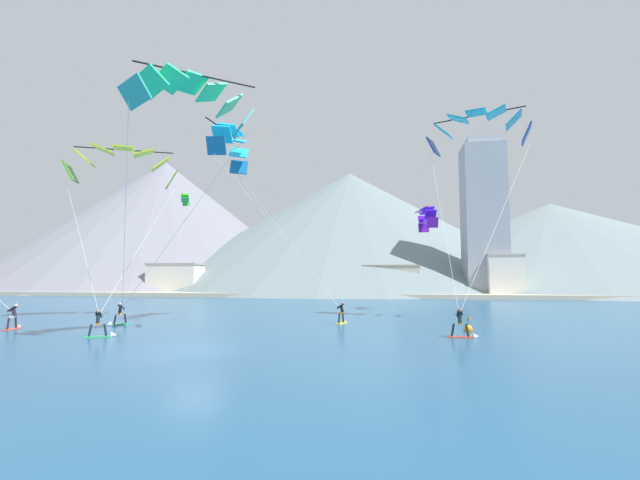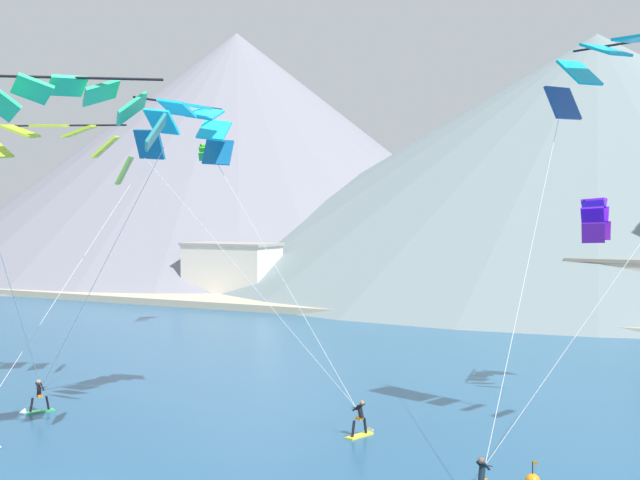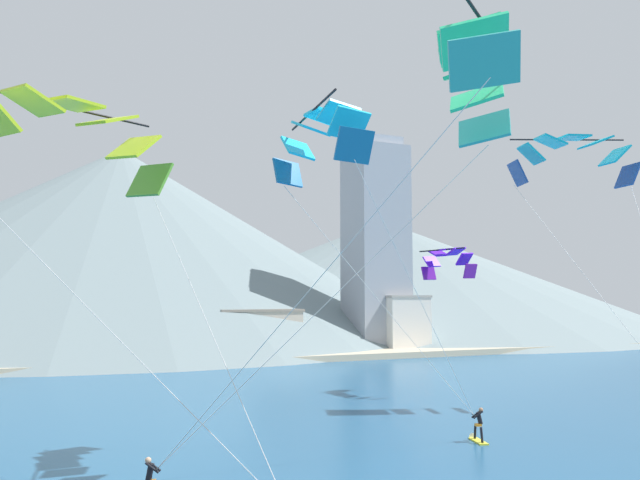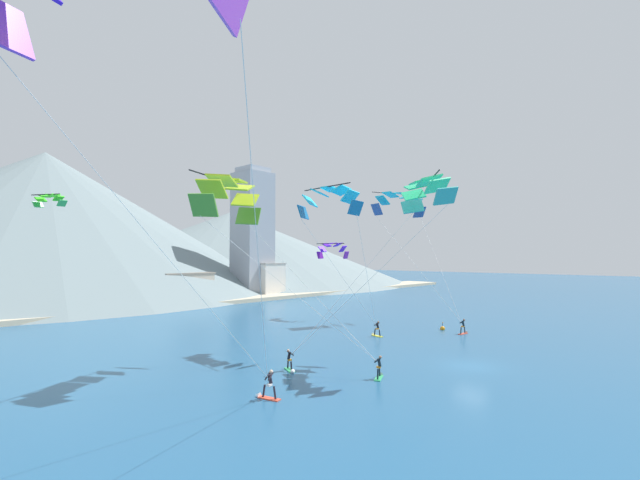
{
  "view_description": "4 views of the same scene",
  "coord_description": "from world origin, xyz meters",
  "px_view_note": "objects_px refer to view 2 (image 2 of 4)",
  "views": [
    {
      "loc": [
        9.03,
        -19.43,
        3.48
      ],
      "look_at": [
        2.69,
        19.7,
        6.9
      ],
      "focal_mm": 24.0,
      "sensor_mm": 36.0,
      "label": 1
    },
    {
      "loc": [
        22.12,
        -22.37,
        10.04
      ],
      "look_at": [
        1.48,
        16.31,
        8.43
      ],
      "focal_mm": 50.0,
      "sensor_mm": 36.0,
      "label": 2
    },
    {
      "loc": [
        -13.84,
        -12.51,
        6.89
      ],
      "look_at": [
        -0.72,
        17.49,
        9.94
      ],
      "focal_mm": 35.0,
      "sensor_mm": 36.0,
      "label": 3
    },
    {
      "loc": [
        -32.66,
        -14.23,
        8.49
      ],
      "look_at": [
        -1.27,
        14.71,
        10.2
      ],
      "focal_mm": 24.0,
      "sensor_mm": 36.0,
      "label": 4
    }
  ],
  "objects_px": {
    "parafoil_kite_near_lead": "(190,126)",
    "parafoil_kite_distant_low_drift": "(595,214)",
    "kitesurfer_far_left": "(35,403)",
    "parafoil_kite_distant_high_outer": "(208,151)",
    "kitesurfer_near_lead": "(363,425)",
    "parafoil_kite_mid_center": "(640,65)",
    "parafoil_kite_far_right": "(51,146)",
    "parafoil_kite_far_left": "(68,107)"
  },
  "relations": [
    {
      "from": "parafoil_kite_near_lead",
      "to": "parafoil_kite_distant_low_drift",
      "type": "height_order",
      "value": "parafoil_kite_near_lead"
    },
    {
      "from": "kitesurfer_far_left",
      "to": "parafoil_kite_distant_high_outer",
      "type": "distance_m",
      "value": 31.8
    },
    {
      "from": "parafoil_kite_near_lead",
      "to": "parafoil_kite_distant_low_drift",
      "type": "relative_size",
      "value": 2.76
    },
    {
      "from": "kitesurfer_near_lead",
      "to": "parafoil_kite_near_lead",
      "type": "xyz_separation_m",
      "value": [
        -8.61,
        -0.92,
        13.4
      ]
    },
    {
      "from": "parafoil_kite_mid_center",
      "to": "parafoil_kite_far_right",
      "type": "height_order",
      "value": "parafoil_kite_mid_center"
    },
    {
      "from": "kitesurfer_near_lead",
      "to": "parafoil_kite_mid_center",
      "type": "relative_size",
      "value": 0.11
    },
    {
      "from": "kitesurfer_near_lead",
      "to": "parafoil_kite_distant_low_drift",
      "type": "bearing_deg",
      "value": 59.72
    },
    {
      "from": "kitesurfer_near_lead",
      "to": "parafoil_kite_far_left",
      "type": "distance_m",
      "value": 18.31
    },
    {
      "from": "kitesurfer_far_left",
      "to": "kitesurfer_near_lead",
      "type": "bearing_deg",
      "value": 12.59
    },
    {
      "from": "parafoil_kite_distant_high_outer",
      "to": "parafoil_kite_mid_center",
      "type": "bearing_deg",
      "value": -28.98
    },
    {
      "from": "parafoil_kite_mid_center",
      "to": "parafoil_kite_far_right",
      "type": "distance_m",
      "value": 29.91
    },
    {
      "from": "kitesurfer_near_lead",
      "to": "parafoil_kite_far_right",
      "type": "height_order",
      "value": "parafoil_kite_far_right"
    },
    {
      "from": "parafoil_kite_near_lead",
      "to": "parafoil_kite_mid_center",
      "type": "relative_size",
      "value": 0.87
    },
    {
      "from": "kitesurfer_near_lead",
      "to": "parafoil_kite_far_left",
      "type": "bearing_deg",
      "value": -126.62
    },
    {
      "from": "parafoil_kite_distant_high_outer",
      "to": "kitesurfer_far_left",
      "type": "bearing_deg",
      "value": -72.07
    },
    {
      "from": "parafoil_kite_near_lead",
      "to": "parafoil_kite_mid_center",
      "type": "xyz_separation_m",
      "value": [
        19.45,
        4.7,
        2.04
      ]
    },
    {
      "from": "kitesurfer_far_left",
      "to": "parafoil_kite_distant_high_outer",
      "type": "bearing_deg",
      "value": 107.93
    },
    {
      "from": "parafoil_kite_near_lead",
      "to": "parafoil_kite_distant_high_outer",
      "type": "distance_m",
      "value": 29.34
    },
    {
      "from": "kitesurfer_near_lead",
      "to": "parafoil_kite_distant_high_outer",
      "type": "bearing_deg",
      "value": 136.52
    },
    {
      "from": "kitesurfer_near_lead",
      "to": "parafoil_kite_near_lead",
      "type": "distance_m",
      "value": 15.96
    },
    {
      "from": "kitesurfer_far_left",
      "to": "parafoil_kite_far_right",
      "type": "distance_m",
      "value": 13.73
    },
    {
      "from": "kitesurfer_far_left",
      "to": "parafoil_kite_mid_center",
      "type": "distance_m",
      "value": 31.88
    },
    {
      "from": "parafoil_kite_near_lead",
      "to": "parafoil_kite_mid_center",
      "type": "distance_m",
      "value": 20.12
    },
    {
      "from": "kitesurfer_far_left",
      "to": "parafoil_kite_far_left",
      "type": "bearing_deg",
      "value": -37.1
    },
    {
      "from": "parafoil_kite_far_left",
      "to": "parafoil_kite_far_right",
      "type": "bearing_deg",
      "value": 137.24
    },
    {
      "from": "parafoil_kite_distant_low_drift",
      "to": "parafoil_kite_near_lead",
      "type": "bearing_deg",
      "value": -139.68
    },
    {
      "from": "parafoil_kite_far_left",
      "to": "kitesurfer_far_left",
      "type": "bearing_deg",
      "value": 142.9
    },
    {
      "from": "parafoil_kite_mid_center",
      "to": "parafoil_kite_distant_low_drift",
      "type": "distance_m",
      "value": 11.38
    },
    {
      "from": "parafoil_kite_near_lead",
      "to": "kitesurfer_near_lead",
      "type": "bearing_deg",
      "value": 6.1
    },
    {
      "from": "parafoil_kite_mid_center",
      "to": "parafoil_kite_far_left",
      "type": "distance_m",
      "value": 23.06
    },
    {
      "from": "kitesurfer_far_left",
      "to": "parafoil_kite_far_right",
      "type": "xyz_separation_m",
      "value": [
        -2.71,
        3.95,
        12.87
      ]
    },
    {
      "from": "kitesurfer_near_lead",
      "to": "parafoil_kite_mid_center",
      "type": "bearing_deg",
      "value": 19.22
    },
    {
      "from": "parafoil_kite_far_left",
      "to": "parafoil_kite_far_right",
      "type": "height_order",
      "value": "parafoil_kite_far_left"
    },
    {
      "from": "kitesurfer_far_left",
      "to": "parafoil_kite_far_left",
      "type": "xyz_separation_m",
      "value": [
        8.57,
        -6.48,
        13.36
      ]
    },
    {
      "from": "kitesurfer_near_lead",
      "to": "parafoil_kite_distant_low_drift",
      "type": "relative_size",
      "value": 0.36
    },
    {
      "from": "parafoil_kite_near_lead",
      "to": "parafoil_kite_far_right",
      "type": "relative_size",
      "value": 1.03
    },
    {
      "from": "parafoil_kite_far_left",
      "to": "parafoil_kite_distant_low_drift",
      "type": "xyz_separation_m",
      "value": [
        14.87,
        22.72,
        -4.11
      ]
    },
    {
      "from": "parafoil_kite_far_left",
      "to": "parafoil_kite_near_lead",
      "type": "bearing_deg",
      "value": 97.04
    },
    {
      "from": "kitesurfer_far_left",
      "to": "parafoil_kite_far_right",
      "type": "relative_size",
      "value": 0.13
    },
    {
      "from": "parafoil_kite_distant_high_outer",
      "to": "parafoil_kite_distant_low_drift",
      "type": "distance_m",
      "value": 34.34
    },
    {
      "from": "parafoil_kite_distant_high_outer",
      "to": "parafoil_kite_distant_low_drift",
      "type": "height_order",
      "value": "parafoil_kite_distant_high_outer"
    },
    {
      "from": "parafoil_kite_near_lead",
      "to": "parafoil_kite_distant_high_outer",
      "type": "xyz_separation_m",
      "value": [
        -16.21,
        24.45,
        0.68
      ]
    }
  ]
}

